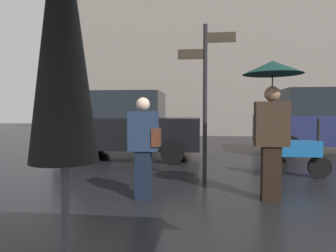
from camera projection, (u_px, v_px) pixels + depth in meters
folded_patio_umbrella_near at (63, 56)px, 1.31m from camera, size 0.46×0.46×2.41m
pedestrian_with_umbrella at (272, 99)px, 4.48m from camera, size 0.89×0.89×2.14m
pedestrian_with_bag at (144, 142)px, 4.57m from camera, size 0.49×0.24×1.59m
parked_scooter at (296, 151)px, 6.13m from camera, size 1.33×0.32×1.23m
parked_car_left at (111, 121)px, 12.59m from camera, size 4.42×1.82×1.86m
parked_car_right at (130, 125)px, 8.77m from camera, size 4.02×2.08×1.95m
parked_car_distant at (325, 121)px, 9.56m from camera, size 4.40×2.04×2.10m
street_signpost at (205, 88)px, 5.59m from camera, size 1.08×0.08×3.01m
building_block at (205, 17)px, 17.75m from camera, size 16.26×2.92×14.09m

